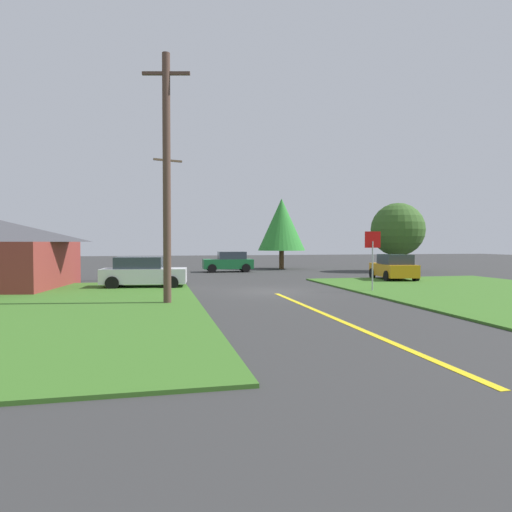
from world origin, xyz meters
TOP-DOWN VIEW (x-y plane):
  - ground_plane at (0.00, 0.00)m, footprint 120.00×120.00m
  - grass_verge_right at (9.81, -4.00)m, footprint 12.00×20.00m
  - grass_verge_left at (-9.81, -4.00)m, footprint 12.00×20.00m
  - lane_stripe_center at (0.00, -8.00)m, footprint 0.20×14.00m
  - stop_sign at (4.68, -1.22)m, footprint 0.78×0.10m
  - parked_car_near_building at (-6.08, 3.03)m, footprint 4.46×2.28m
  - car_on_crossroad at (9.06, 4.58)m, footprint 2.44×4.07m
  - car_approaching_junction at (0.29, 14.74)m, footprint 3.97×1.97m
  - utility_pole_near at (-5.01, -3.57)m, footprint 1.78×0.51m
  - utility_pole_mid at (-4.66, 7.49)m, footprint 1.76×0.62m
  - oak_tree_left at (13.70, 12.21)m, footprint 4.29×4.29m
  - pine_tree_center at (5.47, 17.60)m, footprint 4.17×4.17m

SIDE VIEW (x-z plane):
  - ground_plane at x=0.00m, z-range 0.00..0.00m
  - lane_stripe_center at x=0.00m, z-range 0.00..0.01m
  - grass_verge_right at x=9.81m, z-range 0.00..0.08m
  - grass_verge_left at x=-9.81m, z-range 0.00..0.08m
  - car_approaching_junction at x=0.29m, z-range -0.01..1.61m
  - car_on_crossroad at x=9.06m, z-range -0.01..1.61m
  - parked_car_near_building at x=-6.08m, z-range -0.01..1.61m
  - stop_sign at x=4.68m, z-range 0.60..3.49m
  - oak_tree_left at x=13.70m, z-range 0.63..6.17m
  - pine_tree_center at x=5.47m, z-range 0.81..7.05m
  - utility_pole_mid at x=-4.66m, z-range 0.13..8.20m
  - utility_pole_near at x=-5.01m, z-range 0.12..9.60m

